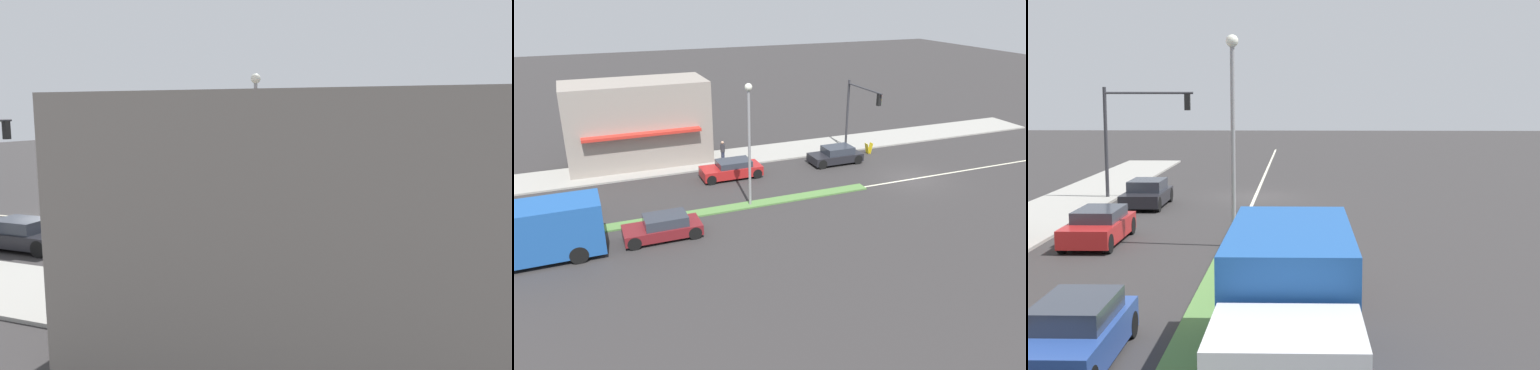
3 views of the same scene
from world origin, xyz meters
The scene contains 10 objects.
ground_plane centered at (0.00, 18.00, 0.00)m, with size 160.00×160.00×0.00m, color #333030.
lane_marking_center centered at (0.00, 0.00, 0.00)m, with size 0.16×60.00×0.01m, color beige.
traffic_signal_main centered at (6.12, 1.00, 3.90)m, with size 4.59×0.34×5.60m.
street_lamp centered at (0.00, 12.00, 4.78)m, with size 0.44×0.44×7.37m.
warning_aframe_sign centered at (6.06, -0.24, 0.43)m, with size 0.45×0.53×0.84m.
delivery_truck centered at (-2.20, 24.12, 1.47)m, with size 2.44×7.50×2.87m.
sedan_maroon centered at (-2.20, 17.69, 0.62)m, with size 1.74×4.07×1.29m.
coupe_blue centered at (2.20, 23.13, 0.63)m, with size 1.73×3.98×1.31m.
hatchback_red centered at (5.00, 11.57, 0.62)m, with size 1.82×4.18×1.26m.
sedan_dark centered at (5.00, 3.34, 0.62)m, with size 1.86×3.91×1.29m.
Camera 3 is at (-2.41, 37.02, 5.55)m, focal length 50.00 mm.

